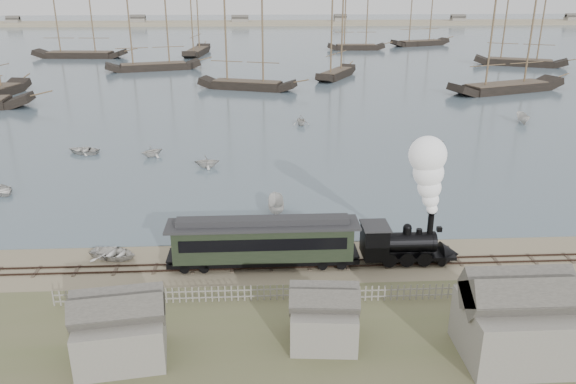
{
  "coord_description": "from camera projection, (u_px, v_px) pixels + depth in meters",
  "views": [
    {
      "loc": [
        -1.74,
        -41.06,
        20.99
      ],
      "look_at": [
        0.73,
        5.07,
        3.5
      ],
      "focal_mm": 35.0,
      "sensor_mm": 36.0,
      "label": 1
    }
  ],
  "objects": [
    {
      "name": "rowboat_5",
      "position": [
        522.0,
        118.0,
        87.48
      ],
      "size": [
        4.05,
        1.96,
        1.5
      ],
      "primitive_type": "imported",
      "rotation": [
        0.0,
        0.0,
        3.01
      ],
      "color": "beige",
      "rests_on": "harbor_water"
    },
    {
      "name": "schooner_1",
      "position": [
        150.0,
        28.0,
        135.51
      ],
      "size": [
        23.46,
        11.31,
        20.0
      ],
      "primitive_type": null,
      "rotation": [
        0.0,
        0.0,
        0.28
      ],
      "color": "black",
      "rests_on": "harbor_water"
    },
    {
      "name": "harbor_water",
      "position": [
        262.0,
        41.0,
        204.62
      ],
      "size": [
        600.0,
        336.0,
        0.06
      ],
      "primitive_type": "cube",
      "color": "#495A69",
      "rests_on": "ground"
    },
    {
      "name": "picket_fence_west",
      "position": [
        194.0,
        302.0,
        39.01
      ],
      "size": [
        19.0,
        0.1,
        1.2
      ],
      "primitive_type": null,
      "color": "gray",
      "rests_on": "ground"
    },
    {
      "name": "rowboat_3",
      "position": [
        430.0,
        141.0,
        76.31
      ],
      "size": [
        3.04,
        3.93,
        0.75
      ],
      "primitive_type": "imported",
      "rotation": [
        0.0,
        0.0,
        1.44
      ],
      "color": "beige",
      "rests_on": "harbor_water"
    },
    {
      "name": "shed_mid",
      "position": [
        323.0,
        342.0,
        34.76
      ],
      "size": [
        4.0,
        3.5,
        3.6
      ],
      "primitive_type": null,
      "color": "gray",
      "rests_on": "ground"
    },
    {
      "name": "shed_left",
      "position": [
        124.0,
        358.0,
        33.23
      ],
      "size": [
        5.0,
        4.0,
        4.1
      ],
      "primitive_type": null,
      "color": "gray",
      "rests_on": "ground"
    },
    {
      "name": "schooner_7",
      "position": [
        195.0,
        20.0,
        164.24
      ],
      "size": [
        7.37,
        21.55,
        20.0
      ],
      "primitive_type": null,
      "rotation": [
        0.0,
        0.0,
        1.45
      ],
      "color": "black",
      "rests_on": "harbor_water"
    },
    {
      "name": "rowboat_4",
      "position": [
        428.0,
        173.0,
        62.74
      ],
      "size": [
        3.58,
        3.58,
        1.43
      ],
      "primitive_type": "imported",
      "rotation": [
        0.0,
        0.0,
        5.49
      ],
      "color": "beige",
      "rests_on": "harbor_water"
    },
    {
      "name": "schooner_6",
      "position": [
        76.0,
        21.0,
        157.66
      ],
      "size": [
        26.6,
        8.15,
        20.0
      ],
      "primitive_type": null,
      "rotation": [
        0.0,
        0.0,
        -0.08
      ],
      "color": "black",
      "rests_on": "harbor_water"
    },
    {
      "name": "schooner_9",
      "position": [
        422.0,
        15.0,
        187.54
      ],
      "size": [
        21.79,
        11.95,
        20.0
      ],
      "primitive_type": null,
      "rotation": [
        0.0,
        0.0,
        0.35
      ],
      "color": "black",
      "rests_on": "harbor_water"
    },
    {
      "name": "picket_fence_east",
      "position": [
        464.0,
        298.0,
        39.49
      ],
      "size": [
        15.0,
        0.1,
        1.2
      ],
      "primitive_type": null,
      "color": "gray",
      "rests_on": "ground"
    },
    {
      "name": "rowboat_8",
      "position": [
        152.0,
        151.0,
        70.69
      ],
      "size": [
        3.71,
        3.79,
        1.52
      ],
      "primitive_type": "imported",
      "rotation": [
        0.0,
        0.0,
        2.21
      ],
      "color": "beige",
      "rests_on": "harbor_water"
    },
    {
      "name": "rowboat_0",
      "position": [
        2.0,
        190.0,
        58.51
      ],
      "size": [
        4.5,
        4.38,
        0.76
      ],
      "primitive_type": "imported",
      "rotation": [
        0.0,
        0.0,
        0.7
      ],
      "color": "beige",
      "rests_on": "harbor_water"
    },
    {
      "name": "passenger_coach",
      "position": [
        263.0,
        240.0,
        43.13
      ],
      "size": [
        14.69,
        2.83,
        3.57
      ],
      "color": "black",
      "rests_on": "ground"
    },
    {
      "name": "shed_right",
      "position": [
        510.0,
        356.0,
        33.44
      ],
      "size": [
        6.0,
        5.0,
        5.1
      ],
      "primitive_type": null,
      "color": "gray",
      "rests_on": "ground"
    },
    {
      "name": "rowboat_6",
      "position": [
        83.0,
        150.0,
        72.2
      ],
      "size": [
        4.22,
        4.99,
        0.88
      ],
      "primitive_type": "imported",
      "rotation": [
        0.0,
        0.0,
        4.39
      ],
      "color": "beige",
      "rests_on": "harbor_water"
    },
    {
      "name": "rowboat_2",
      "position": [
        276.0,
        206.0,
        53.34
      ],
      "size": [
        4.02,
        1.52,
        1.55
      ],
      "primitive_type": "imported",
      "rotation": [
        0.0,
        0.0,
        3.14
      ],
      "color": "beige",
      "rests_on": "harbor_water"
    },
    {
      "name": "schooner_3",
      "position": [
        338.0,
        33.0,
        124.48
      ],
      "size": [
        11.7,
        17.01,
        20.0
      ],
      "primitive_type": null,
      "rotation": [
        0.0,
        0.0,
        1.07
      ],
      "color": "black",
      "rests_on": "harbor_water"
    },
    {
      "name": "far_spit",
      "position": [
        260.0,
        25.0,
        279.34
      ],
      "size": [
        500.0,
        20.0,
        1.8
      ],
      "primitive_type": "cube",
      "color": "tan",
      "rests_on": "ground"
    },
    {
      "name": "schooner_5",
      "position": [
        525.0,
        26.0,
        142.76
      ],
      "size": [
        22.87,
        14.18,
        20.0
      ],
      "primitive_type": null,
      "rotation": [
        0.0,
        0.0,
        -0.43
      ],
      "color": "black",
      "rests_on": "harbor_water"
    },
    {
      "name": "beached_dinghy",
      "position": [
        114.0,
        253.0,
        45.08
      ],
      "size": [
        3.83,
        4.55,
        0.8
      ],
      "primitive_type": "imported",
      "rotation": [
        0.0,
        0.0,
        1.26
      ],
      "color": "beige",
      "rests_on": "ground"
    },
    {
      "name": "schooner_8",
      "position": [
        357.0,
        17.0,
        175.66
      ],
      "size": [
        18.15,
        4.72,
        20.0
      ],
      "primitive_type": null,
      "rotation": [
        0.0,
        0.0,
        -0.03
      ],
      "color": "black",
      "rests_on": "harbor_water"
    },
    {
      "name": "rail_track",
      "position": [
        284.0,
        265.0,
        43.99
      ],
      "size": [
        120.0,
        1.8,
        0.16
      ],
      "color": "#31221B",
      "rests_on": "ground"
    },
    {
      "name": "rowboat_7",
      "position": [
        301.0,
        120.0,
        86.07
      ],
      "size": [
        3.37,
        3.04,
        1.57
      ],
      "primitive_type": "imported",
      "rotation": [
        0.0,
        0.0,
        0.17
      ],
      "color": "beige",
      "rests_on": "harbor_water"
    },
    {
      "name": "rowboat_1",
      "position": [
        207.0,
        161.0,
        66.64
      ],
      "size": [
        2.75,
        3.12,
        1.55
      ],
      "primitive_type": "imported",
      "rotation": [
        0.0,
        0.0,
        1.64
      ],
      "color": "beige",
      "rests_on": "harbor_water"
    },
    {
      "name": "ground",
      "position": [
        282.0,
        254.0,
        45.87
      ],
      "size": [
        600.0,
        600.0,
        0.0
      ],
      "primitive_type": "plane",
      "color": "gray",
      "rests_on": "ground"
    },
    {
      "name": "locomotive",
      "position": [
        422.0,
        210.0,
        42.93
      ],
      "size": [
        7.89,
        2.95,
        9.84
      ],
      "color": "black",
      "rests_on": "ground"
    },
    {
      "name": "schooner_2",
      "position": [
        246.0,
        39.0,
        111.17
      ],
      "size": [
        20.61,
        10.84,
        20.0
      ],
      "primitive_type": null,
      "rotation": [
        0.0,
        0.0,
        -0.32
      ],
      "color": "black",
      "rests_on": "harbor_water"
    },
    {
      "name": "schooner_4",
      "position": [
        513.0,
        40.0,
        108.59
      ],
      "size": [
        26.13,
        14.27,
        20.0
      ],
      "primitive_type": null,
      "rotation": [
        0.0,
        0.0,
        0.35
      ],
      "color": "black",
      "rests_on": "harbor_water"
    }
  ]
}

